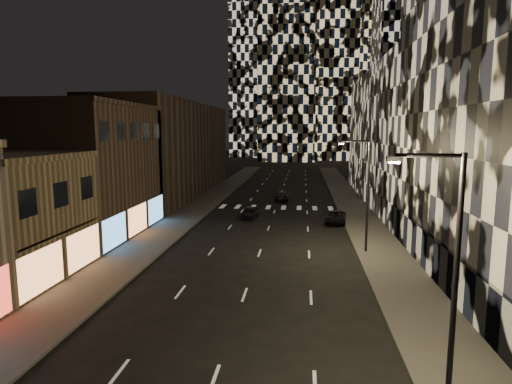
% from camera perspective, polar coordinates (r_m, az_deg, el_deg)
% --- Properties ---
extents(sidewalk_left, '(4.00, 120.00, 0.15)m').
position_cam_1_polar(sidewalk_left, '(57.00, -7.41, -1.78)').
color(sidewalk_left, '#47443F').
rests_on(sidewalk_left, ground).
extents(sidewalk_right, '(4.00, 120.00, 0.15)m').
position_cam_1_polar(sidewalk_right, '(55.79, 12.99, -2.13)').
color(sidewalk_right, '#47443F').
rests_on(sidewalk_right, ground).
extents(curb_left, '(0.20, 120.00, 0.15)m').
position_cam_1_polar(curb_left, '(56.54, -5.34, -1.82)').
color(curb_left, '#4C4C47').
rests_on(curb_left, ground).
extents(curb_right, '(0.20, 120.00, 0.15)m').
position_cam_1_polar(curb_right, '(55.58, 10.83, -2.11)').
color(curb_right, '#4C4C47').
rests_on(curb_right, ground).
extents(retail_brown, '(10.00, 15.00, 12.00)m').
position_cam_1_polar(retail_brown, '(43.33, -21.86, 2.48)').
color(retail_brown, '#483629').
rests_on(retail_brown, ground).
extents(retail_filler_left, '(10.00, 40.00, 14.00)m').
position_cam_1_polar(retail_filler_left, '(67.74, -11.30, 5.60)').
color(retail_filler_left, '#483629').
rests_on(retail_filler_left, ground).
extents(midrise_base, '(0.60, 25.00, 3.00)m').
position_cam_1_polar(midrise_base, '(31.49, 22.67, -7.85)').
color(midrise_base, '#383838').
rests_on(midrise_base, ground).
extents(midrise_filler_right, '(16.00, 40.00, 18.00)m').
position_cam_1_polar(midrise_filler_right, '(63.74, 21.54, 6.84)').
color(midrise_filler_right, '#232326').
rests_on(midrise_filler_right, ground).
extents(tower_center_low, '(18.00, 18.00, 95.00)m').
position_cam_1_polar(tower_center_low, '(149.45, 4.35, 22.73)').
color(tower_center_low, black).
rests_on(tower_center_low, ground).
extents(streetlight_near, '(2.55, 0.25, 9.00)m').
position_cam_1_polar(streetlight_near, '(16.00, 24.35, -8.89)').
color(streetlight_near, black).
rests_on(streetlight_near, sidewalk_right).
extents(streetlight_far, '(2.55, 0.25, 9.00)m').
position_cam_1_polar(streetlight_far, '(35.17, 14.33, 0.57)').
color(streetlight_far, black).
rests_on(streetlight_far, sidewalk_right).
extents(car_dark_midlane, '(2.05, 4.05, 1.32)m').
position_cam_1_polar(car_dark_midlane, '(48.56, -0.83, -2.74)').
color(car_dark_midlane, black).
rests_on(car_dark_midlane, ground).
extents(car_dark_oncoming, '(2.10, 4.63, 1.31)m').
position_cam_1_polar(car_dark_oncoming, '(61.09, 3.49, -0.50)').
color(car_dark_oncoming, black).
rests_on(car_dark_oncoming, ground).
extents(car_dark_rightlane, '(2.66, 4.84, 1.29)m').
position_cam_1_polar(car_dark_rightlane, '(46.73, 10.59, -3.34)').
color(car_dark_rightlane, black).
rests_on(car_dark_rightlane, ground).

